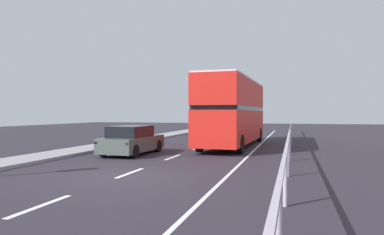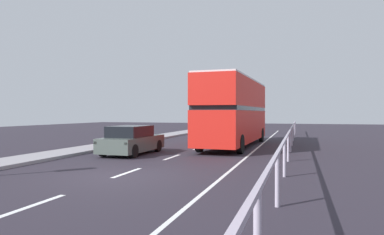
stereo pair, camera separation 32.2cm
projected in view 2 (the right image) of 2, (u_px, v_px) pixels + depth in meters
The scene contains 5 objects.
ground_plane at pixel (119, 177), 11.73m from camera, with size 75.09×120.00×0.10m, color #29232E.
lane_paint_markings at pixel (229, 151), 19.09m from camera, with size 3.53×46.00×0.01m.
bridge_side_railing at pixel (290, 134), 18.73m from camera, with size 0.10×42.00×1.24m.
double_decker_bus_red at pixel (235, 111), 22.02m from camera, with size 2.77×11.01×4.22m.
hatchback_car_near at pixel (132, 140), 17.84m from camera, with size 1.91×4.24×1.45m.
Camera 2 is at (5.81, -10.45, 2.11)m, focal length 32.56 mm.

